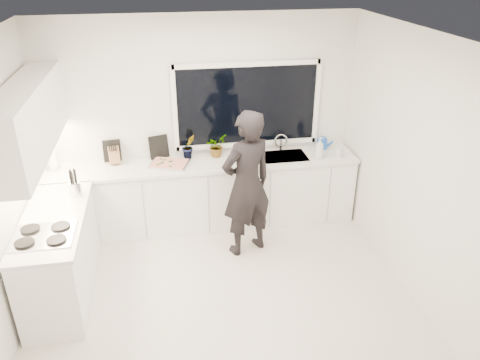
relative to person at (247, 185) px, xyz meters
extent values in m
cube|color=beige|center=(-0.41, -0.76, -0.91)|extent=(4.00, 3.50, 0.02)
cube|color=white|center=(-0.41, 1.00, 0.45)|extent=(4.00, 0.02, 2.70)
cube|color=white|center=(1.60, -0.76, 0.45)|extent=(0.02, 3.50, 2.70)
cube|color=white|center=(-0.41, -0.76, 1.81)|extent=(4.00, 3.50, 0.02)
cube|color=black|center=(0.19, 0.96, 0.65)|extent=(1.80, 0.02, 1.00)
cube|color=white|center=(-0.41, 0.69, -0.46)|extent=(3.92, 0.58, 0.88)
cube|color=white|center=(-2.08, -0.41, -0.46)|extent=(0.58, 1.60, 0.88)
cube|color=silver|center=(-0.41, 0.68, 0.00)|extent=(3.94, 0.62, 0.04)
cube|color=silver|center=(-2.08, -0.41, 0.00)|extent=(0.62, 1.60, 0.04)
cube|color=white|center=(-2.20, -0.06, 0.95)|extent=(0.34, 2.10, 0.70)
cube|color=silver|center=(0.64, 0.69, -0.03)|extent=(0.58, 0.42, 0.14)
cylinder|color=silver|center=(0.64, 0.89, 0.13)|extent=(0.03, 0.03, 0.22)
cube|color=black|center=(-2.10, -0.76, 0.03)|extent=(0.56, 0.48, 0.03)
imported|color=black|center=(0.00, 0.00, 0.00)|extent=(0.77, 0.65, 1.80)
cube|color=silver|center=(-0.86, 0.66, 0.03)|extent=(0.56, 0.48, 0.03)
cube|color=#C13F19|center=(-0.86, 0.66, 0.05)|extent=(0.50, 0.43, 0.01)
cylinder|color=blue|center=(1.20, 0.85, 0.08)|extent=(0.16, 0.16, 0.13)
cylinder|color=white|center=(-2.26, 0.79, 0.15)|extent=(0.11, 0.11, 0.26)
cube|color=olive|center=(-1.54, 0.83, 0.13)|extent=(0.15, 0.12, 0.22)
cylinder|color=silver|center=(-1.91, 0.04, 0.10)|extent=(0.13, 0.13, 0.16)
cube|color=black|center=(-1.56, 0.93, 0.16)|extent=(0.22, 0.03, 0.28)
cube|color=black|center=(-0.98, 0.93, 0.17)|extent=(0.25, 0.09, 0.30)
imported|color=#26662D|center=(-0.60, 0.85, 0.18)|extent=(0.21, 0.19, 0.32)
imported|color=#26662D|center=(-0.24, 0.85, 0.16)|extent=(0.34, 0.34, 0.29)
imported|color=#26662D|center=(0.18, 0.85, 0.17)|extent=(0.14, 0.18, 0.30)
imported|color=#D8BF66|center=(1.05, 0.54, 0.16)|extent=(0.15, 0.15, 0.28)
imported|color=#D8BF66|center=(1.33, 0.54, 0.11)|extent=(0.11, 0.11, 0.18)
camera|label=1|loc=(-0.93, -4.75, 2.46)|focal=35.00mm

